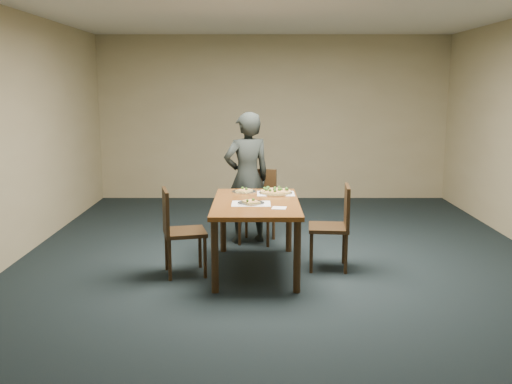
{
  "coord_description": "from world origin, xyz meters",
  "views": [
    {
      "loc": [
        -0.29,
        -5.88,
        1.94
      ],
      "look_at": [
        -0.29,
        -0.0,
        0.85
      ],
      "focal_mm": 40.0,
      "sensor_mm": 36.0,
      "label": 1
    }
  ],
  "objects_px": {
    "chair_far": "(258,201)",
    "slice_plate_far": "(244,191)",
    "chair_right": "(336,222)",
    "pizza_pan": "(275,191)",
    "slice_plate_near": "(251,202)",
    "dining_table": "(256,210)",
    "chair_left": "(177,227)",
    "diner": "(247,178)"
  },
  "relations": [
    {
      "from": "slice_plate_near",
      "to": "diner",
      "type": "bearing_deg",
      "value": 92.81
    },
    {
      "from": "chair_far",
      "to": "slice_plate_far",
      "type": "relative_size",
      "value": 3.25
    },
    {
      "from": "slice_plate_near",
      "to": "pizza_pan",
      "type": "bearing_deg",
      "value": 64.34
    },
    {
      "from": "chair_left",
      "to": "slice_plate_far",
      "type": "xyz_separation_m",
      "value": [
        0.68,
        0.69,
        0.25
      ]
    },
    {
      "from": "slice_plate_far",
      "to": "chair_right",
      "type": "bearing_deg",
      "value": -25.86
    },
    {
      "from": "pizza_pan",
      "to": "chair_left",
      "type": "bearing_deg",
      "value": -149.97
    },
    {
      "from": "slice_plate_near",
      "to": "dining_table",
      "type": "bearing_deg",
      "value": 68.1
    },
    {
      "from": "dining_table",
      "to": "diner",
      "type": "relative_size",
      "value": 0.92
    },
    {
      "from": "chair_far",
      "to": "chair_left",
      "type": "height_order",
      "value": "same"
    },
    {
      "from": "dining_table",
      "to": "pizza_pan",
      "type": "height_order",
      "value": "pizza_pan"
    },
    {
      "from": "chair_left",
      "to": "slice_plate_far",
      "type": "distance_m",
      "value": 1.0
    },
    {
      "from": "chair_far",
      "to": "slice_plate_far",
      "type": "height_order",
      "value": "chair_far"
    },
    {
      "from": "chair_far",
      "to": "slice_plate_near",
      "type": "distance_m",
      "value": 1.32
    },
    {
      "from": "chair_right",
      "to": "pizza_pan",
      "type": "relative_size",
      "value": 2.41
    },
    {
      "from": "dining_table",
      "to": "chair_right",
      "type": "xyz_separation_m",
      "value": [
        0.86,
        0.05,
        -0.14
      ]
    },
    {
      "from": "chair_right",
      "to": "pizza_pan",
      "type": "distance_m",
      "value": 0.79
    },
    {
      "from": "chair_right",
      "to": "diner",
      "type": "xyz_separation_m",
      "value": [
        -0.97,
        1.08,
        0.3
      ]
    },
    {
      "from": "dining_table",
      "to": "chair_left",
      "type": "bearing_deg",
      "value": -168.81
    },
    {
      "from": "diner",
      "to": "slice_plate_near",
      "type": "distance_m",
      "value": 1.26
    },
    {
      "from": "chair_left",
      "to": "diner",
      "type": "height_order",
      "value": "diner"
    },
    {
      "from": "diner",
      "to": "pizza_pan",
      "type": "height_order",
      "value": "diner"
    },
    {
      "from": "dining_table",
      "to": "chair_far",
      "type": "relative_size",
      "value": 1.65
    },
    {
      "from": "chair_left",
      "to": "diner",
      "type": "distance_m",
      "value": 1.5
    },
    {
      "from": "slice_plate_near",
      "to": "chair_far",
      "type": "bearing_deg",
      "value": 86.56
    },
    {
      "from": "pizza_pan",
      "to": "slice_plate_near",
      "type": "bearing_deg",
      "value": -115.66
    },
    {
      "from": "dining_table",
      "to": "slice_plate_far",
      "type": "bearing_deg",
      "value": 104.53
    },
    {
      "from": "chair_far",
      "to": "chair_right",
      "type": "xyz_separation_m",
      "value": [
        0.83,
        -1.12,
        0.0
      ]
    },
    {
      "from": "diner",
      "to": "slice_plate_far",
      "type": "xyz_separation_m",
      "value": [
        -0.02,
        -0.6,
        -0.06
      ]
    },
    {
      "from": "chair_left",
      "to": "chair_right",
      "type": "height_order",
      "value": "same"
    },
    {
      "from": "chair_far",
      "to": "pizza_pan",
      "type": "distance_m",
      "value": 0.8
    },
    {
      "from": "chair_far",
      "to": "slice_plate_near",
      "type": "relative_size",
      "value": 3.25
    },
    {
      "from": "dining_table",
      "to": "chair_left",
      "type": "distance_m",
      "value": 0.84
    },
    {
      "from": "diner",
      "to": "chair_far",
      "type": "bearing_deg",
      "value": 176.44
    },
    {
      "from": "chair_left",
      "to": "diner",
      "type": "relative_size",
      "value": 0.56
    },
    {
      "from": "dining_table",
      "to": "slice_plate_near",
      "type": "bearing_deg",
      "value": -111.9
    },
    {
      "from": "pizza_pan",
      "to": "slice_plate_near",
      "type": "relative_size",
      "value": 1.35
    },
    {
      "from": "chair_right",
      "to": "slice_plate_near",
      "type": "distance_m",
      "value": 0.96
    },
    {
      "from": "dining_table",
      "to": "chair_left",
      "type": "xyz_separation_m",
      "value": [
        -0.82,
        -0.16,
        -0.14
      ]
    },
    {
      "from": "chair_right",
      "to": "diner",
      "type": "relative_size",
      "value": 0.56
    },
    {
      "from": "chair_right",
      "to": "slice_plate_near",
      "type": "relative_size",
      "value": 3.25
    },
    {
      "from": "diner",
      "to": "slice_plate_near",
      "type": "height_order",
      "value": "diner"
    },
    {
      "from": "chair_far",
      "to": "slice_plate_far",
      "type": "bearing_deg",
      "value": -91.44
    }
  ]
}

